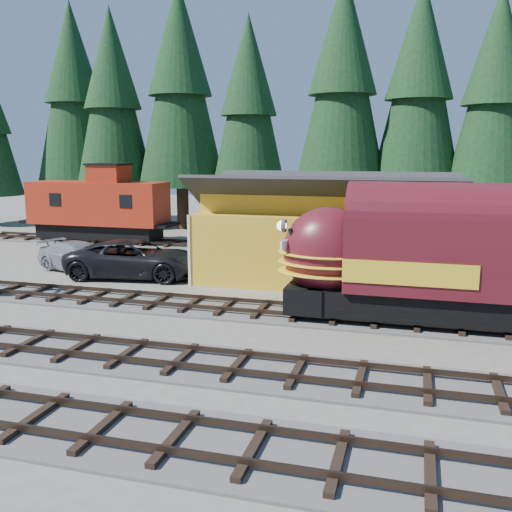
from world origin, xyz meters
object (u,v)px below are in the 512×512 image
(pickup_truck_a, at_px, (135,259))
(depot, at_px, (326,221))
(caboose, at_px, (99,206))
(locomotive, at_px, (471,265))
(pickup_truck_b, at_px, (80,257))

(pickup_truck_a, bearing_deg, depot, -85.86)
(depot, xyz_separation_m, caboose, (-17.12, 7.50, -0.44))
(locomotive, height_order, pickup_truck_a, locomotive)
(depot, xyz_separation_m, pickup_truck_a, (-9.39, -2.04, -2.01))
(depot, height_order, pickup_truck_b, depot)
(caboose, height_order, pickup_truck_a, caboose)
(caboose, distance_m, pickup_truck_a, 12.38)
(depot, relative_size, locomotive, 0.88)
(pickup_truck_a, height_order, pickup_truck_b, pickup_truck_a)
(caboose, height_order, pickup_truck_b, caboose)
(locomotive, bearing_deg, pickup_truck_b, 165.44)
(depot, height_order, pickup_truck_a, depot)
(locomotive, xyz_separation_m, caboose, (-23.37, 14.00, 0.18))
(depot, bearing_deg, pickup_truck_a, -167.73)
(locomotive, xyz_separation_m, pickup_truck_b, (-19.16, 4.97, -1.57))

